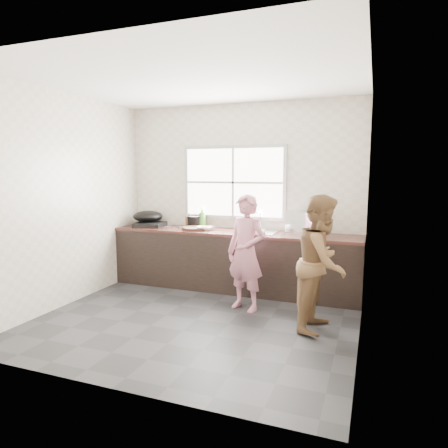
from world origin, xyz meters
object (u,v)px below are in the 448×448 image
at_px(bowl_mince, 204,228).
at_px(bowl_crabs, 257,233).
at_px(bottle_green, 202,217).
at_px(woman, 246,256).
at_px(glass_jar, 197,224).
at_px(bottle_brown_tall, 189,220).
at_px(person_side, 322,263).
at_px(plate_food, 192,229).
at_px(cutting_board, 195,228).
at_px(dish_rack, 305,223).
at_px(black_pot, 195,221).
at_px(pot_lid_right, 186,227).
at_px(pot_lid_left, 167,225).
at_px(bowl_held, 260,233).
at_px(burner, 150,224).
at_px(wok, 148,216).
at_px(bottle_brown_short, 200,222).

bearing_deg(bowl_mince, bowl_crabs, -7.67).
bearing_deg(bottle_green, woman, -43.74).
xyz_separation_m(bowl_mince, glass_jar, (-0.26, 0.29, 0.02)).
distance_m(bowl_crabs, bottle_brown_tall, 1.26).
height_order(person_side, plate_food, person_side).
relative_size(cutting_board, dish_rack, 0.92).
xyz_separation_m(black_pot, glass_jar, (0.03, 0.00, -0.04)).
bearing_deg(bottle_brown_tall, pot_lid_right, -91.74).
relative_size(bottle_green, pot_lid_left, 1.46).
bearing_deg(bottle_brown_tall, dish_rack, -5.20).
relative_size(bowl_held, bottle_brown_tall, 0.96).
bearing_deg(plate_food, burner, 174.75).
xyz_separation_m(pot_lid_left, pot_lid_right, (0.38, -0.09, 0.00)).
distance_m(bowl_mince, black_pot, 0.41).
height_order(plate_food, wok, wok).
bearing_deg(glass_jar, bottle_brown_short, 0.00).
bearing_deg(black_pot, bowl_crabs, -19.92).
bearing_deg(bowl_mince, glass_jar, 131.39).
xyz_separation_m(cutting_board, bottle_brown_tall, (-0.22, 0.27, 0.09)).
relative_size(bowl_crabs, pot_lid_right, 0.77).
distance_m(cutting_board, bottle_brown_short, 0.30).
bearing_deg(person_side, pot_lid_right, 70.56).
height_order(woman, cutting_board, woman).
xyz_separation_m(plate_food, wok, (-0.84, 0.14, 0.14)).
xyz_separation_m(bowl_held, burner, (-1.84, 0.22, -0.00)).
relative_size(bottle_brown_tall, pot_lid_right, 0.94).
height_order(woman, bowl_mince, woman).
height_order(dish_rack, pot_lid_left, dish_rack).
distance_m(person_side, bottle_brown_short, 2.39).
bearing_deg(person_side, bowl_held, 55.82).
bearing_deg(person_side, bottle_brown_tall, 67.91).
bearing_deg(bottle_green, wok, -170.11).
height_order(bottle_green, glass_jar, bottle_green).
bearing_deg(bowl_mince, person_side, -28.38).
bearing_deg(bottle_brown_tall, person_side, -29.85).
bearing_deg(glass_jar, bottle_brown_tall, -169.19).
bearing_deg(glass_jar, plate_food, -77.76).
height_order(black_pot, wok, wok).
relative_size(bowl_held, wok, 0.44).
height_order(person_side, wok, person_side).
xyz_separation_m(dish_rack, pot_lid_left, (-2.19, 0.12, -0.16)).
height_order(cutting_board, bottle_brown_short, bottle_brown_short).
bearing_deg(cutting_board, plate_food, -177.33).
bearing_deg(cutting_board, woman, -34.48).
distance_m(bottle_green, glass_jar, 0.15).
xyz_separation_m(bowl_held, pot_lid_left, (-1.64, 0.38, -0.03)).
height_order(cutting_board, black_pot, black_pot).
distance_m(glass_jar, burner, 0.73).
relative_size(cutting_board, pot_lid_right, 1.75).
xyz_separation_m(bowl_mince, plate_food, (-0.20, 0.00, -0.02)).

